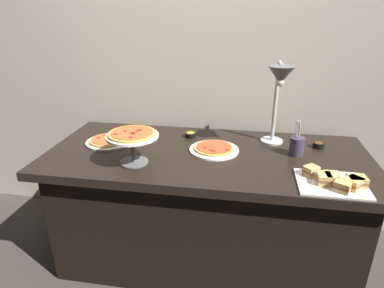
# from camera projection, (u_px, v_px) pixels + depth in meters

# --- Properties ---
(ground_plane) EXTENTS (8.00, 8.00, 0.00)m
(ground_plane) POSITION_uv_depth(u_px,v_px,m) (205.00, 254.00, 2.23)
(ground_plane) COLOR #38332D
(back_wall) EXTENTS (4.40, 0.04, 2.40)m
(back_wall) POSITION_uv_depth(u_px,v_px,m) (217.00, 64.00, 2.22)
(back_wall) COLOR #B7A893
(back_wall) RESTS_ON ground_plane
(buffet_table) EXTENTS (1.90, 0.84, 0.76)m
(buffet_table) POSITION_uv_depth(u_px,v_px,m) (206.00, 206.00, 2.08)
(buffet_table) COLOR black
(buffet_table) RESTS_ON ground_plane
(heat_lamp) EXTENTS (0.15, 0.30, 0.51)m
(heat_lamp) POSITION_uv_depth(u_px,v_px,m) (279.00, 84.00, 1.83)
(heat_lamp) COLOR #B7BABF
(heat_lamp) RESTS_ON buffet_table
(pizza_plate_front) EXTENTS (0.30, 0.30, 0.03)m
(pizza_plate_front) POSITION_uv_depth(u_px,v_px,m) (214.00, 149.00, 1.96)
(pizza_plate_front) COLOR white
(pizza_plate_front) RESTS_ON buffet_table
(pizza_plate_center) EXTENTS (0.28, 0.28, 0.03)m
(pizza_plate_center) POSITION_uv_depth(u_px,v_px,m) (109.00, 141.00, 2.08)
(pizza_plate_center) COLOR white
(pizza_plate_center) RESTS_ON buffet_table
(pizza_plate_raised_stand) EXTENTS (0.28, 0.28, 0.18)m
(pizza_plate_raised_stand) POSITION_uv_depth(u_px,v_px,m) (132.00, 138.00, 1.76)
(pizza_plate_raised_stand) COLOR #595B60
(pizza_plate_raised_stand) RESTS_ON buffet_table
(sandwich_platter) EXTENTS (0.33, 0.26, 0.06)m
(sandwich_platter) POSITION_uv_depth(u_px,v_px,m) (336.00, 181.00, 1.57)
(sandwich_platter) COLOR white
(sandwich_platter) RESTS_ON buffet_table
(sauce_cup_near) EXTENTS (0.07, 0.07, 0.03)m
(sauce_cup_near) POSITION_uv_depth(u_px,v_px,m) (319.00, 145.00, 2.00)
(sauce_cup_near) COLOR black
(sauce_cup_near) RESTS_ON buffet_table
(sauce_cup_far) EXTENTS (0.07, 0.07, 0.03)m
(sauce_cup_far) POSITION_uv_depth(u_px,v_px,m) (191.00, 135.00, 2.17)
(sauce_cup_far) COLOR black
(sauce_cup_far) RESTS_ON buffet_table
(utensil_holder) EXTENTS (0.08, 0.08, 0.22)m
(utensil_holder) POSITION_uv_depth(u_px,v_px,m) (297.00, 146.00, 1.89)
(utensil_holder) COLOR #383347
(utensil_holder) RESTS_ON buffet_table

